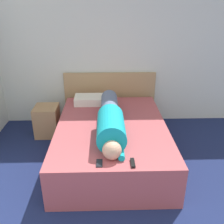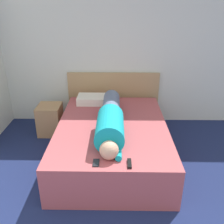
{
  "view_description": "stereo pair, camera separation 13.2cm",
  "coord_description": "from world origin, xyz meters",
  "views": [
    {
      "loc": [
        -0.27,
        -0.55,
        2.03
      ],
      "look_at": [
        -0.18,
        2.29,
        0.75
      ],
      "focal_mm": 40.0,
      "sensor_mm": 36.0,
      "label": 1
    },
    {
      "loc": [
        -0.14,
        -0.55,
        2.03
      ],
      "look_at": [
        -0.18,
        2.29,
        0.75
      ],
      "focal_mm": 40.0,
      "sensor_mm": 36.0,
      "label": 2
    }
  ],
  "objects": [
    {
      "name": "tv_remote",
      "position": [
        0.01,
        1.55,
        0.51
      ],
      "size": [
        0.04,
        0.15,
        0.02
      ],
      "color": "black",
      "rests_on": "bed"
    },
    {
      "name": "headboard",
      "position": [
        -0.18,
        3.58,
        0.45
      ],
      "size": [
        1.58,
        0.04,
        0.9
      ],
      "color": "tan",
      "rests_on": "ground_plane"
    },
    {
      "name": "wall_back",
      "position": [
        0.0,
        3.65,
        1.3
      ],
      "size": [
        5.29,
        0.06,
        2.6
      ],
      "color": "silver",
      "rests_on": "ground_plane"
    },
    {
      "name": "bed",
      "position": [
        -0.18,
        2.44,
        0.25
      ],
      "size": [
        1.46,
        2.03,
        0.5
      ],
      "color": "#A84C51",
      "rests_on": "ground_plane"
    },
    {
      "name": "nightstand",
      "position": [
        -1.21,
        3.1,
        0.24
      ],
      "size": [
        0.37,
        0.39,
        0.49
      ],
      "color": "#A37A51",
      "rests_on": "ground_plane"
    },
    {
      "name": "person_lying",
      "position": [
        -0.2,
        2.27,
        0.65
      ],
      "size": [
        0.33,
        1.59,
        0.33
      ],
      "color": "tan",
      "rests_on": "bed"
    },
    {
      "name": "pillow_near_headboard",
      "position": [
        -0.47,
        3.2,
        0.56
      ],
      "size": [
        0.57,
        0.33,
        0.12
      ],
      "color": "silver",
      "rests_on": "bed"
    },
    {
      "name": "cell_phone",
      "position": [
        -0.33,
        1.56,
        0.51
      ],
      "size": [
        0.06,
        0.13,
        0.01
      ],
      "color": "black",
      "rests_on": "bed"
    }
  ]
}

